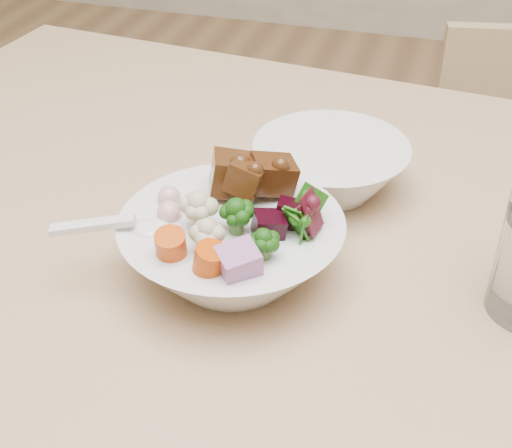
% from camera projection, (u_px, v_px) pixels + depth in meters
% --- Properties ---
extents(food_bowl, '(0.21, 0.21, 0.11)m').
position_uv_depth(food_bowl, '(234.00, 243.00, 0.66)').
color(food_bowl, silver).
rests_on(food_bowl, dining_table).
extents(soup_spoon, '(0.11, 0.05, 0.02)m').
position_uv_depth(soup_spoon, '(136.00, 229.00, 0.63)').
color(soup_spoon, silver).
rests_on(soup_spoon, food_bowl).
extents(side_bowl, '(0.17, 0.17, 0.06)m').
position_uv_depth(side_bowl, '(330.00, 168.00, 0.78)').
color(side_bowl, silver).
rests_on(side_bowl, dining_table).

